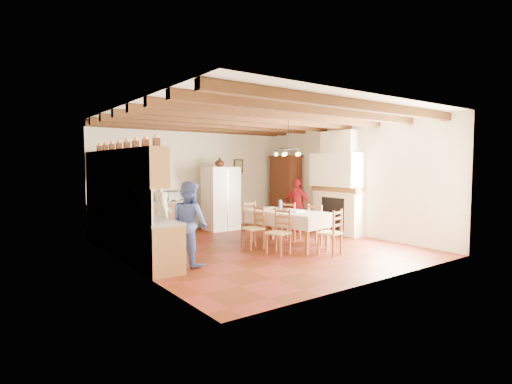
{
  "coord_description": "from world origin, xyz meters",
  "views": [
    {
      "loc": [
        -5.4,
        -7.26,
        1.9
      ],
      "look_at": [
        0.1,
        0.3,
        1.25
      ],
      "focal_mm": 28.0,
      "sensor_mm": 36.0,
      "label": 1
    }
  ],
  "objects_px": {
    "person_woman_blue": "(190,223)",
    "person_woman_red": "(297,205)",
    "chair_left_near": "(278,232)",
    "microwave": "(170,196)",
    "refrigerator": "(221,198)",
    "chair_end_near": "(330,232)",
    "chair_end_far": "(253,221)",
    "chair_right_near": "(319,224)",
    "chair_right_far": "(291,221)",
    "hutch": "(285,190)",
    "chair_left_far": "(253,228)",
    "dining_table": "(288,215)",
    "person_man": "(162,217)"
  },
  "relations": [
    {
      "from": "person_woman_blue",
      "to": "person_woman_red",
      "type": "height_order",
      "value": "person_woman_blue"
    },
    {
      "from": "chair_left_near",
      "to": "microwave",
      "type": "distance_m",
      "value": 3.88
    },
    {
      "from": "refrigerator",
      "to": "person_woman_blue",
      "type": "relative_size",
      "value": 1.15
    },
    {
      "from": "chair_left_near",
      "to": "chair_end_near",
      "type": "bearing_deg",
      "value": 38.04
    },
    {
      "from": "chair_left_near",
      "to": "chair_end_far",
      "type": "relative_size",
      "value": 1.0
    },
    {
      "from": "person_woman_blue",
      "to": "chair_right_near",
      "type": "bearing_deg",
      "value": -101.68
    },
    {
      "from": "chair_right_far",
      "to": "person_woman_red",
      "type": "height_order",
      "value": "person_woman_red"
    },
    {
      "from": "chair_right_near",
      "to": "microwave",
      "type": "height_order",
      "value": "microwave"
    },
    {
      "from": "chair_end_far",
      "to": "person_woman_blue",
      "type": "bearing_deg",
      "value": -154.27
    },
    {
      "from": "refrigerator",
      "to": "hutch",
      "type": "distance_m",
      "value": 2.23
    },
    {
      "from": "chair_right_near",
      "to": "person_woman_blue",
      "type": "height_order",
      "value": "person_woman_blue"
    },
    {
      "from": "hutch",
      "to": "chair_right_near",
      "type": "xyz_separation_m",
      "value": [
        -1.4,
        -2.88,
        -0.61
      ]
    },
    {
      "from": "refrigerator",
      "to": "chair_left_far",
      "type": "bearing_deg",
      "value": -105.7
    },
    {
      "from": "refrigerator",
      "to": "chair_right_far",
      "type": "xyz_separation_m",
      "value": [
        0.63,
        -2.36,
        -0.43
      ]
    },
    {
      "from": "dining_table",
      "to": "person_woman_red",
      "type": "height_order",
      "value": "person_woman_red"
    },
    {
      "from": "refrigerator",
      "to": "chair_end_far",
      "type": "relative_size",
      "value": 1.9
    },
    {
      "from": "microwave",
      "to": "chair_left_near",
      "type": "bearing_deg",
      "value": -76.79
    },
    {
      "from": "chair_right_far",
      "to": "person_man",
      "type": "xyz_separation_m",
      "value": [
        -3.44,
        -0.06,
        0.37
      ]
    },
    {
      "from": "chair_left_far",
      "to": "chair_end_far",
      "type": "bearing_deg",
      "value": 146.9
    },
    {
      "from": "person_woman_blue",
      "to": "person_woman_red",
      "type": "relative_size",
      "value": 1.07
    },
    {
      "from": "person_woman_red",
      "to": "refrigerator",
      "type": "bearing_deg",
      "value": -154.41
    },
    {
      "from": "chair_end_near",
      "to": "chair_end_far",
      "type": "relative_size",
      "value": 1.0
    },
    {
      "from": "dining_table",
      "to": "chair_end_near",
      "type": "height_order",
      "value": "chair_end_near"
    },
    {
      "from": "refrigerator",
      "to": "chair_end_far",
      "type": "xyz_separation_m",
      "value": [
        -0.15,
        -1.84,
        -0.43
      ]
    },
    {
      "from": "chair_left_far",
      "to": "person_woman_blue",
      "type": "xyz_separation_m",
      "value": [
        -1.8,
        -0.47,
        0.31
      ]
    },
    {
      "from": "hutch",
      "to": "chair_left_near",
      "type": "height_order",
      "value": "hutch"
    },
    {
      "from": "microwave",
      "to": "dining_table",
      "type": "bearing_deg",
      "value": -63.74
    },
    {
      "from": "dining_table",
      "to": "chair_left_far",
      "type": "relative_size",
      "value": 2.1
    },
    {
      "from": "hutch",
      "to": "person_woman_red",
      "type": "relative_size",
      "value": 1.46
    },
    {
      "from": "chair_right_far",
      "to": "person_man",
      "type": "relative_size",
      "value": 0.56
    },
    {
      "from": "hutch",
      "to": "chair_left_near",
      "type": "distance_m",
      "value": 4.33
    },
    {
      "from": "chair_right_near",
      "to": "chair_end_far",
      "type": "height_order",
      "value": "same"
    },
    {
      "from": "chair_left_far",
      "to": "chair_right_near",
      "type": "bearing_deg",
      "value": 76.14
    },
    {
      "from": "person_woman_red",
      "to": "microwave",
      "type": "distance_m",
      "value": 3.54
    },
    {
      "from": "dining_table",
      "to": "chair_left_far",
      "type": "xyz_separation_m",
      "value": [
        -0.81,
        0.26,
        -0.26
      ]
    },
    {
      "from": "chair_end_far",
      "to": "person_woman_red",
      "type": "height_order",
      "value": "person_woman_red"
    },
    {
      "from": "person_woman_blue",
      "to": "person_woman_red",
      "type": "distance_m",
      "value": 4.49
    },
    {
      "from": "chair_left_far",
      "to": "person_man",
      "type": "bearing_deg",
      "value": -94.14
    },
    {
      "from": "hutch",
      "to": "person_woman_blue",
      "type": "distance_m",
      "value": 5.58
    },
    {
      "from": "dining_table",
      "to": "person_man",
      "type": "bearing_deg",
      "value": 169.57
    },
    {
      "from": "microwave",
      "to": "chair_end_far",
      "type": "bearing_deg",
      "value": -57.0
    },
    {
      "from": "dining_table",
      "to": "person_woman_red",
      "type": "relative_size",
      "value": 1.35
    },
    {
      "from": "person_woman_blue",
      "to": "chair_left_far",
      "type": "bearing_deg",
      "value": -86.76
    },
    {
      "from": "person_man",
      "to": "person_woman_blue",
      "type": "height_order",
      "value": "person_man"
    },
    {
      "from": "chair_left_far",
      "to": "person_woman_red",
      "type": "xyz_separation_m",
      "value": [
        2.37,
        1.18,
        0.26
      ]
    },
    {
      "from": "chair_right_far",
      "to": "person_man",
      "type": "height_order",
      "value": "person_man"
    },
    {
      "from": "hutch",
      "to": "chair_end_far",
      "type": "relative_size",
      "value": 2.26
    },
    {
      "from": "chair_left_far",
      "to": "dining_table",
      "type": "bearing_deg",
      "value": 75.8
    },
    {
      "from": "chair_left_far",
      "to": "person_man",
      "type": "distance_m",
      "value": 2.09
    },
    {
      "from": "chair_left_far",
      "to": "chair_end_far",
      "type": "distance_m",
      "value": 1.06
    }
  ]
}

